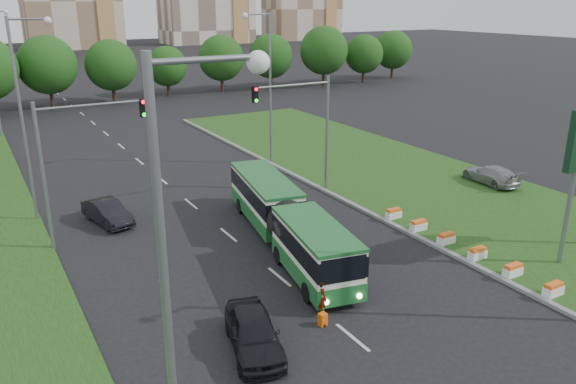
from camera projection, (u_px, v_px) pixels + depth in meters
ground at (330, 263)px, 28.79m from camera, size 360.00×360.00×0.00m
grass_median at (415, 182)px, 41.49m from camera, size 14.00×60.00×0.15m
median_kerb at (338, 197)px, 38.18m from camera, size 0.30×60.00×0.18m
lane_markings at (154, 173)px, 43.74m from camera, size 0.20×100.00×0.01m
flower_planters at (461, 245)px, 29.78m from camera, size 1.10×11.50×0.60m
traffic_mast_median at (307, 118)px, 37.51m from camera, size 5.76×0.32×8.00m
traffic_mast_left at (73, 150)px, 29.50m from camera, size 5.76×0.32×8.00m
street_lamps at (197, 120)px, 33.61m from camera, size 36.00×60.00×12.00m
tree_line at (166, 64)px, 77.10m from camera, size 120.00×8.00×9.00m
articulated_bus at (283, 220)px, 30.40m from camera, size 2.35×15.04×2.48m
car_left_near at (254, 332)px, 21.43m from camera, size 2.91×4.81×1.53m
car_left_far at (107, 212)px, 33.77m from camera, size 2.40×4.49×1.40m
car_median at (491, 174)px, 40.68m from camera, size 2.15×4.70×1.33m
pedestrian at (321, 298)px, 23.74m from camera, size 0.44×0.64×1.70m
shopping_trolley at (323, 320)px, 23.20m from camera, size 0.33×0.35×0.56m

